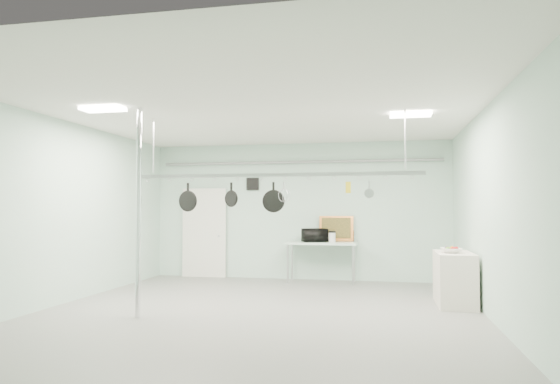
% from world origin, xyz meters
% --- Properties ---
extents(floor, '(8.00, 8.00, 0.00)m').
position_xyz_m(floor, '(0.00, 0.00, 0.00)').
color(floor, gray).
rests_on(floor, ground).
extents(ceiling, '(7.00, 8.00, 0.02)m').
position_xyz_m(ceiling, '(0.00, 0.00, 3.19)').
color(ceiling, silver).
rests_on(ceiling, back_wall).
extents(back_wall, '(7.00, 0.02, 3.20)m').
position_xyz_m(back_wall, '(0.00, 3.99, 1.60)').
color(back_wall, silver).
rests_on(back_wall, floor).
extents(right_wall, '(0.02, 8.00, 3.20)m').
position_xyz_m(right_wall, '(3.49, 0.00, 1.60)').
color(right_wall, silver).
rests_on(right_wall, floor).
extents(door, '(1.10, 0.10, 2.20)m').
position_xyz_m(door, '(-2.30, 3.94, 1.05)').
color(door, silver).
rests_on(door, floor).
extents(wall_vent, '(0.30, 0.04, 0.30)m').
position_xyz_m(wall_vent, '(-1.10, 3.97, 2.25)').
color(wall_vent, black).
rests_on(wall_vent, back_wall).
extents(conduit_pipe, '(6.60, 0.07, 0.07)m').
position_xyz_m(conduit_pipe, '(0.00, 3.90, 2.75)').
color(conduit_pipe, gray).
rests_on(conduit_pipe, back_wall).
extents(chrome_pole, '(0.08, 0.08, 3.20)m').
position_xyz_m(chrome_pole, '(-1.70, -0.60, 1.60)').
color(chrome_pole, silver).
rests_on(chrome_pole, floor).
extents(prep_table, '(1.60, 0.70, 0.91)m').
position_xyz_m(prep_table, '(0.60, 3.60, 0.83)').
color(prep_table, silver).
rests_on(prep_table, floor).
extents(side_cabinet, '(0.60, 1.20, 0.90)m').
position_xyz_m(side_cabinet, '(3.15, 1.40, 0.45)').
color(side_cabinet, beige).
rests_on(side_cabinet, floor).
extents(pot_rack, '(4.80, 0.06, 1.00)m').
position_xyz_m(pot_rack, '(0.20, 0.30, 2.23)').
color(pot_rack, '#B7B7BC').
rests_on(pot_rack, ceiling).
extents(light_panel_left, '(0.65, 0.30, 0.05)m').
position_xyz_m(light_panel_left, '(-2.20, -0.80, 3.16)').
color(light_panel_left, white).
rests_on(light_panel_left, ceiling).
extents(light_panel_right, '(0.65, 0.30, 0.05)m').
position_xyz_m(light_panel_right, '(2.40, 0.60, 3.16)').
color(light_panel_right, white).
rests_on(light_panel_right, ceiling).
extents(microwave, '(0.64, 0.55, 0.30)m').
position_xyz_m(microwave, '(0.45, 3.60, 1.05)').
color(microwave, black).
rests_on(microwave, prep_table).
extents(coffee_canister, '(0.17, 0.17, 0.21)m').
position_xyz_m(coffee_canister, '(0.85, 3.54, 1.01)').
color(coffee_canister, silver).
rests_on(coffee_canister, prep_table).
extents(painting_large, '(0.78, 0.15, 0.58)m').
position_xyz_m(painting_large, '(0.91, 3.90, 1.20)').
color(painting_large, '#CD7737').
rests_on(painting_large, prep_table).
extents(painting_small, '(0.30, 0.10, 0.25)m').
position_xyz_m(painting_small, '(1.16, 3.90, 1.03)').
color(painting_small, '#331812').
rests_on(painting_small, prep_table).
extents(fruit_bowl, '(0.39, 0.39, 0.09)m').
position_xyz_m(fruit_bowl, '(3.09, 1.26, 0.94)').
color(fruit_bowl, silver).
rests_on(fruit_bowl, side_cabinet).
extents(skillet_left, '(0.36, 0.13, 0.48)m').
position_xyz_m(skillet_left, '(-1.27, 0.30, 1.85)').
color(skillet_left, black).
rests_on(skillet_left, pot_rack).
extents(skillet_mid, '(0.27, 0.17, 0.39)m').
position_xyz_m(skillet_mid, '(-0.51, 0.30, 1.89)').
color(skillet_mid, black).
rests_on(skillet_mid, pot_rack).
extents(skillet_right, '(0.36, 0.06, 0.49)m').
position_xyz_m(skillet_right, '(0.21, 0.30, 1.84)').
color(skillet_right, black).
rests_on(skillet_right, pot_rack).
extents(whisk, '(0.22, 0.22, 0.35)m').
position_xyz_m(whisk, '(0.38, 0.30, 1.91)').
color(whisk, silver).
rests_on(whisk, pot_rack).
extents(grater, '(0.08, 0.02, 0.20)m').
position_xyz_m(grater, '(1.42, 0.30, 1.99)').
color(grater, gold).
rests_on(grater, pot_rack).
extents(saucepan, '(0.17, 0.13, 0.27)m').
position_xyz_m(saucepan, '(1.74, 0.30, 1.95)').
color(saucepan, '#AFAFB4').
rests_on(saucepan, pot_rack).
extents(fruit_cluster, '(0.24, 0.24, 0.09)m').
position_xyz_m(fruit_cluster, '(3.09, 1.26, 0.98)').
color(fruit_cluster, '#A0100E').
rests_on(fruit_cluster, fruit_bowl).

